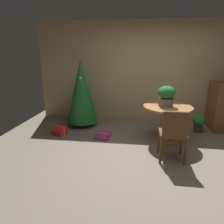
# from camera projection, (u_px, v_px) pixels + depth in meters

# --- Properties ---
(ground_plane) EXTENTS (6.60, 6.60, 0.00)m
(ground_plane) POSITION_uv_depth(u_px,v_px,m) (152.00, 158.00, 3.55)
(ground_plane) COLOR #756B5B
(back_wall_panel) EXTENTS (6.00, 0.10, 2.60)m
(back_wall_panel) POSITION_uv_depth(u_px,v_px,m) (150.00, 73.00, 5.29)
(back_wall_panel) COLOR tan
(back_wall_panel) RESTS_ON ground_plane
(round_dining_table) EXTENTS (0.98, 0.98, 0.75)m
(round_dining_table) POSITION_uv_depth(u_px,v_px,m) (167.00, 119.00, 4.13)
(round_dining_table) COLOR #9E6B3D
(round_dining_table) RESTS_ON ground_plane
(flower_vase) EXTENTS (0.34, 0.34, 0.41)m
(flower_vase) POSITION_uv_depth(u_px,v_px,m) (166.00, 95.00, 3.98)
(flower_vase) COLOR #665B51
(flower_vase) RESTS_ON round_dining_table
(wooden_chair_near) EXTENTS (0.44, 0.42, 0.91)m
(wooden_chair_near) POSITION_uv_depth(u_px,v_px,m) (173.00, 132.00, 3.32)
(wooden_chair_near) COLOR brown
(wooden_chair_near) RESTS_ON ground_plane
(holiday_tree) EXTENTS (0.77, 0.77, 1.66)m
(holiday_tree) POSITION_uv_depth(u_px,v_px,m) (82.00, 91.00, 4.94)
(holiday_tree) COLOR brown
(holiday_tree) RESTS_ON ground_plane
(gift_box_purple) EXTENTS (0.33, 0.35, 0.12)m
(gift_box_purple) POSITION_uv_depth(u_px,v_px,m) (103.00, 135.00, 4.37)
(gift_box_purple) COLOR #9E287A
(gift_box_purple) RESTS_ON ground_plane
(gift_box_red) EXTENTS (0.35, 0.31, 0.19)m
(gift_box_red) POSITION_uv_depth(u_px,v_px,m) (59.00, 130.00, 4.57)
(gift_box_red) COLOR red
(gift_box_red) RESTS_ON ground_plane
(wooden_cabinet) EXTENTS (0.53, 0.69, 1.12)m
(wooden_cabinet) POSITION_uv_depth(u_px,v_px,m) (222.00, 107.00, 4.78)
(wooden_cabinet) COLOR brown
(wooden_cabinet) RESTS_ON ground_plane
(potted_plant) EXTENTS (0.28, 0.28, 0.41)m
(potted_plant) POSITION_uv_depth(u_px,v_px,m) (199.00, 123.00, 4.68)
(potted_plant) COLOR #4C382D
(potted_plant) RESTS_ON ground_plane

